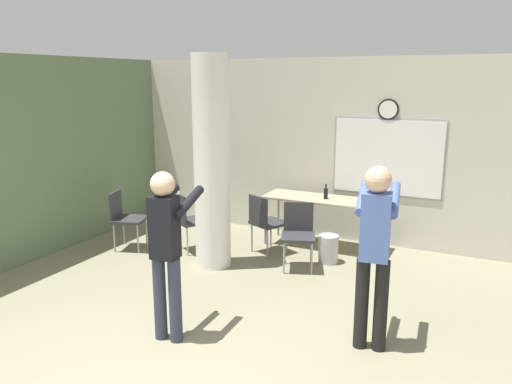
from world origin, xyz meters
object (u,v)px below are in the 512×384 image
at_px(chair_table_front, 298,231).
at_px(person_playing_front, 167,243).
at_px(folding_table, 322,202).
at_px(chair_table_left, 265,220).
at_px(chair_by_left_wall, 125,215).
at_px(chair_near_pillar, 189,217).
at_px(person_playing_side, 375,244).
at_px(bottle_on_table, 326,193).

xyz_separation_m(chair_table_front, person_playing_front, (-0.44, -2.31, 0.47)).
relative_size(folding_table, person_playing_front, 1.04).
xyz_separation_m(folding_table, chair_table_left, (-0.63, -0.63, -0.19)).
xyz_separation_m(folding_table, chair_by_left_wall, (-2.59, -1.33, -0.19)).
distance_m(chair_near_pillar, chair_table_left, 1.12).
height_order(chair_near_pillar, chair_table_left, same).
bearing_deg(chair_table_front, folding_table, 89.42).
height_order(chair_table_front, person_playing_side, person_playing_side).
bearing_deg(chair_table_left, person_playing_side, -43.94).
height_order(bottle_on_table, chair_by_left_wall, bottle_on_table).
relative_size(folding_table, person_playing_side, 0.99).
bearing_deg(chair_table_left, chair_by_left_wall, -160.36).
height_order(chair_near_pillar, chair_table_front, same).
bearing_deg(chair_by_left_wall, bottle_on_table, 26.40).
height_order(bottle_on_table, chair_near_pillar, bottle_on_table).
bearing_deg(bottle_on_table, chair_by_left_wall, -153.60).
height_order(chair_near_pillar, person_playing_front, person_playing_front).
distance_m(chair_table_left, person_playing_front, 2.65).
bearing_deg(bottle_on_table, person_playing_front, -99.05).
height_order(chair_table_left, chair_by_left_wall, same).
relative_size(chair_table_left, person_playing_front, 0.52).
height_order(folding_table, chair_by_left_wall, chair_by_left_wall).
height_order(bottle_on_table, person_playing_front, person_playing_front).
bearing_deg(person_playing_front, chair_near_pillar, 119.11).
bearing_deg(chair_table_front, chair_near_pillar, -176.92).
xyz_separation_m(chair_near_pillar, person_playing_front, (1.23, -2.22, 0.47)).
height_order(chair_by_left_wall, person_playing_front, person_playing_front).
bearing_deg(chair_near_pillar, chair_table_front, 3.08).
bearing_deg(person_playing_side, chair_table_front, 130.12).
distance_m(chair_near_pillar, chair_table_front, 1.68).
relative_size(chair_by_left_wall, person_playing_side, 0.50).
height_order(chair_table_left, person_playing_front, person_playing_front).
height_order(person_playing_front, person_playing_side, person_playing_side).
height_order(chair_table_front, person_playing_front, person_playing_front).
bearing_deg(folding_table, chair_near_pillar, -148.87).
height_order(bottle_on_table, chair_table_front, bottle_on_table).
distance_m(chair_near_pillar, chair_by_left_wall, 0.97).
height_order(folding_table, person_playing_front, person_playing_front).
height_order(folding_table, bottle_on_table, bottle_on_table).
bearing_deg(bottle_on_table, chair_table_front, -94.53).
bearing_deg(folding_table, bottle_on_table, -14.36).
bearing_deg(bottle_on_table, chair_table_left, -138.20).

